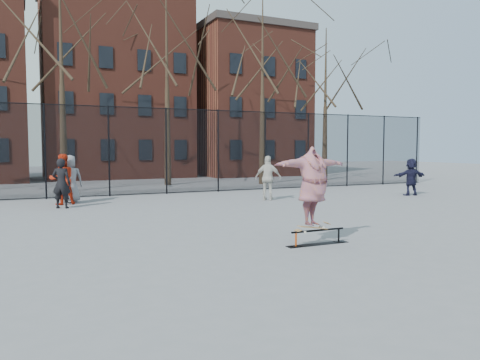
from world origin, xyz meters
name	(u,v)px	position (x,y,z in m)	size (l,w,h in m)	color
ground	(289,254)	(0.00, 0.00, 0.00)	(100.00, 100.00, 0.00)	slate
skate_rail	(318,239)	(1.06, 0.50, 0.13)	(1.54, 0.24, 0.34)	black
skateboard	(312,228)	(0.91, 0.50, 0.38)	(0.76, 0.18, 0.09)	olive
skater	(313,187)	(0.91, 0.50, 1.30)	(2.14, 0.58, 1.74)	#3C378B
bystander_grey	(70,179)	(-3.20, 11.16, 0.94)	(0.92, 0.60, 1.88)	slate
bystander_black	(61,183)	(-3.64, 9.57, 0.89)	(0.65, 0.43, 1.79)	black
bystander_red	(62,179)	(-3.53, 10.69, 0.96)	(0.93, 0.73, 1.92)	#B4260F
bystander_white	(268,178)	(4.24, 8.68, 0.92)	(1.07, 0.45, 1.83)	beige
bystander_navy	(411,177)	(11.00, 7.66, 0.84)	(1.56, 0.50, 1.68)	black
fence	(140,150)	(-0.01, 13.00, 2.05)	(34.03, 0.07, 4.00)	black
tree_row	(116,48)	(-0.25, 17.15, 7.36)	(33.66, 7.46, 10.67)	black
rowhouses	(107,92)	(0.72, 26.00, 6.06)	(29.00, 7.00, 13.00)	#5D291E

